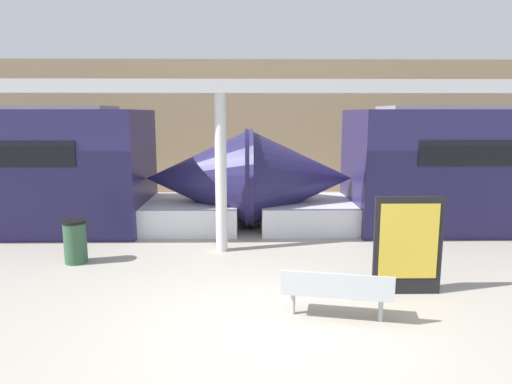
{
  "coord_description": "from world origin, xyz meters",
  "views": [
    {
      "loc": [
        -0.26,
        -6.07,
        3.0
      ],
      "look_at": [
        -0.09,
        3.23,
        1.4
      ],
      "focal_mm": 32.0,
      "sensor_mm": 36.0,
      "label": 1
    }
  ],
  "objects_px": {
    "poster_board": "(408,245)",
    "support_column_near": "(221,174)",
    "bench_near": "(337,290)",
    "trash_bin": "(75,241)"
  },
  "relations": [
    {
      "from": "trash_bin",
      "to": "support_column_near",
      "type": "relative_size",
      "value": 0.26
    },
    {
      "from": "bench_near",
      "to": "poster_board",
      "type": "xyz_separation_m",
      "value": [
        1.36,
        0.95,
        0.39
      ]
    },
    {
      "from": "trash_bin",
      "to": "bench_near",
      "type": "bearing_deg",
      "value": -29.33
    },
    {
      "from": "bench_near",
      "to": "trash_bin",
      "type": "distance_m",
      "value": 5.51
    },
    {
      "from": "poster_board",
      "to": "support_column_near",
      "type": "xyz_separation_m",
      "value": [
        -3.24,
        2.52,
        0.86
      ]
    },
    {
      "from": "bench_near",
      "to": "poster_board",
      "type": "bearing_deg",
      "value": 46.77
    },
    {
      "from": "bench_near",
      "to": "support_column_near",
      "type": "bearing_deg",
      "value": 130.12
    },
    {
      "from": "bench_near",
      "to": "support_column_near",
      "type": "relative_size",
      "value": 0.49
    },
    {
      "from": "trash_bin",
      "to": "poster_board",
      "type": "xyz_separation_m",
      "value": [
        6.16,
        -1.74,
        0.4
      ]
    },
    {
      "from": "poster_board",
      "to": "support_column_near",
      "type": "relative_size",
      "value": 0.49
    }
  ]
}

